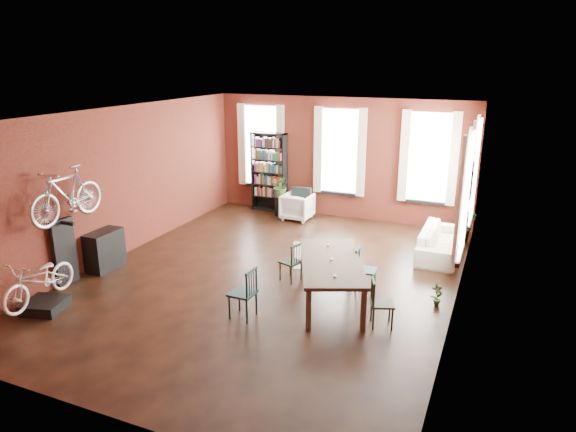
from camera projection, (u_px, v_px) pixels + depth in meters
The scene contains 19 objects.
room at pixel (293, 166), 9.97m from camera, with size 9.00×9.04×3.22m.
dining_table at pixel (331, 281), 9.06m from camera, with size 1.03×2.27×0.77m, color #4A3A2C.
dining_chair_a at pixel (243, 293), 8.47m from camera, with size 0.40×0.40×0.88m, color #193839.
dining_chair_b at pixel (291, 262), 9.91m from camera, with size 0.36×0.36×0.78m, color #1E2E1B.
dining_chair_c at pixel (382, 303), 8.20m from camera, with size 0.37×0.37×0.80m, color black.
dining_chair_d at pixel (366, 270), 9.47m from camera, with size 0.38×0.38×0.82m, color #1C3E3E.
bookshelf at pixel (269, 172), 14.36m from camera, with size 1.00×0.32×2.20m, color black.
white_armchair at pixel (297, 205), 13.71m from camera, with size 0.75×0.70×0.77m, color silver.
cream_sofa at pixel (441, 237), 11.21m from camera, with size 2.08×0.61×0.81m, color beige.
striped_rug at pixel (317, 255), 11.30m from camera, with size 1.02×1.63×0.01m, color black.
bike_trainer at pixel (45, 305), 8.79m from camera, with size 0.62×0.62×0.18m, color black.
bike_wall_rack at pixel (65, 252), 9.66m from camera, with size 0.16×0.60×1.30m, color black.
console_table at pixel (105, 250), 10.48m from camera, with size 0.40×0.80×0.80m, color black.
plant_stand at pixel (280, 206), 14.09m from camera, with size 0.26×0.26×0.52m, color black.
plant_by_sofa at pixel (465, 233), 12.17m from camera, with size 0.42×0.76×0.34m, color #325A24.
plant_small at pixel (436, 302), 8.96m from camera, with size 0.21×0.41×0.15m, color #325B24.
bicycle_floor at pixel (37, 260), 8.52m from camera, with size 0.53×0.80×1.52m, color white.
bicycle_hung at pixel (65, 177), 9.13m from camera, with size 0.47×1.00×1.66m, color #A5A8AD.
plant_on_stand at pixel (281, 189), 13.92m from camera, with size 0.56×0.62×0.48m, color #2F5622.
Camera 1 is at (4.02, -8.44, 4.15)m, focal length 32.00 mm.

